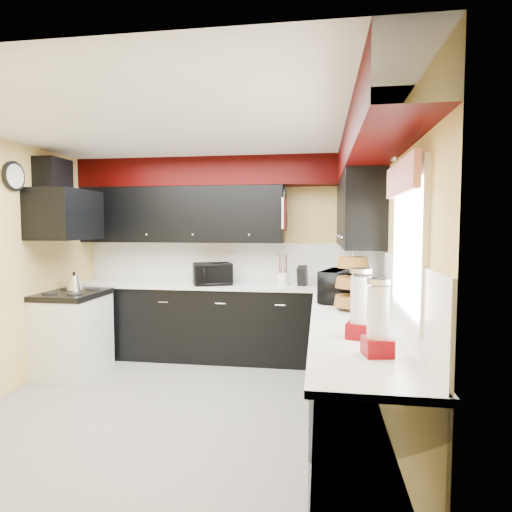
{
  "coord_description": "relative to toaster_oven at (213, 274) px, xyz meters",
  "views": [
    {
      "loc": [
        1.24,
        -3.63,
        1.65
      ],
      "look_at": [
        0.57,
        0.89,
        1.34
      ],
      "focal_mm": 30.0,
      "sensor_mm": 36.0,
      "label": 1
    }
  ],
  "objects": [
    {
      "name": "hood",
      "position": [
        -1.5,
        -0.67,
        0.71
      ],
      "size": [
        0.5,
        0.78,
        0.55
      ],
      "primitive_type": "cube",
      "color": "black",
      "rests_on": "wall_left"
    },
    {
      "name": "counter_right",
      "position": [
        1.55,
        -1.72,
        -0.15
      ],
      "size": [
        0.64,
        3.02,
        0.04
      ],
      "primitive_type": "cube",
      "color": "white",
      "rests_on": "cab_right"
    },
    {
      "name": "deco_plate",
      "position": [
        1.82,
        -1.77,
        1.18
      ],
      "size": [
        0.03,
        0.24,
        0.24
      ],
      "primitive_type": null,
      "color": "white",
      "rests_on": "wall_right"
    },
    {
      "name": "cooktop",
      "position": [
        -1.45,
        -0.67,
        -0.18
      ],
      "size": [
        0.62,
        0.77,
        0.06
      ],
      "primitive_type": "cube",
      "color": "black",
      "rests_on": "stove"
    },
    {
      "name": "upper_right",
      "position": [
        1.67,
        -0.52,
        0.73
      ],
      "size": [
        0.35,
        1.8,
        0.7
      ],
      "primitive_type": "cube",
      "color": "black",
      "rests_on": "wall_right"
    },
    {
      "name": "dispenser_a",
      "position": [
        1.55,
        -2.3,
        0.08
      ],
      "size": [
        0.2,
        0.2,
        0.43
      ],
      "primitive_type": null,
      "rotation": [
        0.0,
        0.0,
        -0.27
      ],
      "color": "#560D16",
      "rests_on": "counter_right"
    },
    {
      "name": "ground",
      "position": [
        0.05,
        -1.42,
        -1.07
      ],
      "size": [
        3.6,
        3.6,
        0.0
      ],
      "primitive_type": "plane",
      "color": "gray",
      "rests_on": "ground"
    },
    {
      "name": "pan_low",
      "position": [
        0.87,
        0.26,
        0.65
      ],
      "size": [
        0.03,
        0.24,
        0.42
      ],
      "primitive_type": null,
      "color": "black",
      "rests_on": "upper_back"
    },
    {
      "name": "utensil_crock",
      "position": [
        0.85,
        0.11,
        -0.06
      ],
      "size": [
        0.17,
        0.17,
        0.14
      ],
      "primitive_type": "cylinder",
      "rotation": [
        0.0,
        0.0,
        -0.36
      ],
      "color": "white",
      "rests_on": "counter_back"
    },
    {
      "name": "cab_back",
      "position": [
        0.05,
        0.08,
        -0.62
      ],
      "size": [
        3.6,
        0.6,
        0.9
      ],
      "primitive_type": "cube",
      "color": "black",
      "rests_on": "ground"
    },
    {
      "name": "valance",
      "position": [
        1.78,
        -2.32,
        0.88
      ],
      "size": [
        0.04,
        0.88,
        0.2
      ],
      "primitive_type": "cube",
      "color": "red",
      "rests_on": "wall_right"
    },
    {
      "name": "upper_back",
      "position": [
        -0.45,
        0.2,
        0.73
      ],
      "size": [
        2.6,
        0.35,
        0.7
      ],
      "primitive_type": "cube",
      "color": "black",
      "rests_on": "wall_back"
    },
    {
      "name": "ceiling",
      "position": [
        0.05,
        -1.42,
        1.43
      ],
      "size": [
        3.6,
        3.6,
        0.06
      ],
      "primitive_type": "cube",
      "color": "white",
      "rests_on": "wall_back"
    },
    {
      "name": "wall_right",
      "position": [
        1.85,
        -1.42,
        0.18
      ],
      "size": [
        0.06,
        3.6,
        2.5
      ],
      "primitive_type": "cube",
      "color": "#E0C666",
      "rests_on": "ground"
    },
    {
      "name": "soffit_back",
      "position": [
        0.05,
        0.2,
        1.25
      ],
      "size": [
        3.6,
        0.36,
        0.35
      ],
      "primitive_type": "cube",
      "color": "black",
      "rests_on": "wall_back"
    },
    {
      "name": "kettle",
      "position": [
        -1.53,
        -0.49,
        -0.07
      ],
      "size": [
        0.22,
        0.22,
        0.16
      ],
      "primitive_type": null,
      "rotation": [
        0.0,
        0.0,
        -0.22
      ],
      "color": "silver",
      "rests_on": "cooktop"
    },
    {
      "name": "counter_back",
      "position": [
        0.05,
        0.08,
        -0.15
      ],
      "size": [
        3.62,
        0.64,
        0.04
      ],
      "primitive_type": "cube",
      "color": "white",
      "rests_on": "cab_back"
    },
    {
      "name": "wall_back",
      "position": [
        0.05,
        0.38,
        0.18
      ],
      "size": [
        3.6,
        0.06,
        2.5
      ],
      "primitive_type": "cube",
      "color": "#E0C666",
      "rests_on": "ground"
    },
    {
      "name": "pan_mid",
      "position": [
        0.87,
        -0.0,
        0.68
      ],
      "size": [
        0.03,
        0.28,
        0.46
      ],
      "primitive_type": null,
      "color": "black",
      "rests_on": "upper_back"
    },
    {
      "name": "hood_duct",
      "position": [
        -1.63,
        -0.67,
        1.13
      ],
      "size": [
        0.24,
        0.4,
        0.4
      ],
      "primitive_type": "cube",
      "color": "black",
      "rests_on": "wall_left"
    },
    {
      "name": "clock",
      "position": [
        -1.72,
        -1.17,
        1.08
      ],
      "size": [
        0.03,
        0.3,
        0.3
      ],
      "primitive_type": null,
      "color": "black",
      "rests_on": "wall_left"
    },
    {
      "name": "window",
      "position": [
        1.83,
        -2.32,
        0.48
      ],
      "size": [
        0.03,
        0.86,
        0.96
      ],
      "primitive_type": null,
      "color": "white",
      "rests_on": "wall_right"
    },
    {
      "name": "baskets",
      "position": [
        1.57,
        -1.37,
        0.11
      ],
      "size": [
        0.27,
        0.27,
        0.5
      ],
      "primitive_type": null,
      "color": "brown",
      "rests_on": "upper_right"
    },
    {
      "name": "splash_right",
      "position": [
        1.84,
        -1.42,
        0.12
      ],
      "size": [
        0.02,
        3.6,
        0.5
      ],
      "primitive_type": "cube",
      "color": "white",
      "rests_on": "counter_right"
    },
    {
      "name": "soffit_right",
      "position": [
        1.67,
        -1.6,
        1.25
      ],
      "size": [
        0.36,
        3.24,
        0.35
      ],
      "primitive_type": "cube",
      "color": "black",
      "rests_on": "wall_right"
    },
    {
      "name": "dispenser_b",
      "position": [
        1.61,
        -2.67,
        0.07
      ],
      "size": [
        0.17,
        0.17,
        0.41
      ],
      "primitive_type": null,
      "rotation": [
        0.0,
        0.0,
        0.19
      ],
      "color": "maroon",
      "rests_on": "counter_right"
    },
    {
      "name": "cut_board",
      "position": [
        0.88,
        -0.12,
        0.73
      ],
      "size": [
        0.03,
        0.26,
        0.35
      ],
      "primitive_type": "cube",
      "color": "white",
      "rests_on": "upper_back"
    },
    {
      "name": "pan_top",
      "position": [
        0.87,
        0.13,
        0.93
      ],
      "size": [
        0.03,
        0.22,
        0.4
      ],
      "primitive_type": null,
      "color": "black",
      "rests_on": "upper_back"
    },
    {
      "name": "microwave",
      "position": [
        1.53,
        -0.97,
        0.02
      ],
      "size": [
        0.51,
        0.63,
        0.3
      ],
      "primitive_type": "imported",
      "rotation": [
        0.0,
        0.0,
        1.26
      ],
      "color": "black",
      "rests_on": "counter_right"
    },
    {
      "name": "cab_right",
      "position": [
        1.55,
        -1.72,
        -0.62
      ],
      "size": [
        0.6,
        3.0,
        0.9
      ],
      "primitive_type": "cube",
      "color": "black",
      "rests_on": "ground"
    },
    {
      "name": "knife_block",
      "position": [
        1.09,
        0.07,
        -0.02
      ],
      "size": [
        0.12,
        0.16,
        0.23
      ],
      "primitive_type": "cube",
      "rotation": [
        0.0,
        0.0,
        -0.14
      ],
      "color": "black",
      "rests_on": "counter_back"
    },
    {
      "name": "toaster_oven",
      "position": [
        0.0,
        0.0,
        0.0
      ],
      "size": [
        0.57,
        0.52,
        0.26
      ],
      "primitive_type": "imported",
      "rotation": [
        0.0,
        0.0,
        0.39
      ],
      "color": "black",
      "rests_on": "counter_back"
    },
    {
      "name": "stove",
      "position": [
        -1.45,
        -0.67,
        -0.64
      ],
      "size": [
        0.6,
        0.75,
        0.86
      ],
      "primitive_type": "cube",
      "color": "white",
      "rests_on": "ground"
    },
    {
      "name": "splash_back",
      "position": [
        0.05,
        0.37,
        0.12
      ],
      "size": [
        3.6,
        0.02,
        0.5
      ],
      "primitive_type": "cube",
      "color": "white",
      "rests_on": "counter_back"
    }
  ]
}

